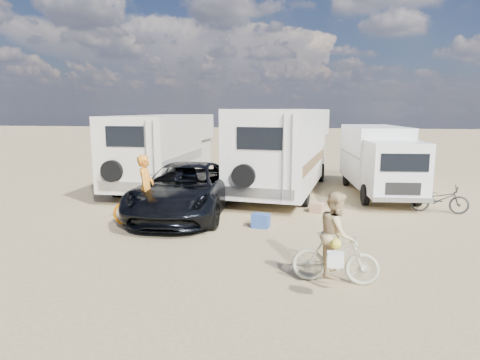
% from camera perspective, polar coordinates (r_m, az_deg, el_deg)
% --- Properties ---
extents(ground, '(140.00, 140.00, 0.00)m').
position_cam_1_polar(ground, '(10.73, 1.88, -8.68)').
color(ground, tan).
rests_on(ground, ground).
extents(rv_main, '(3.75, 9.17, 3.42)m').
position_cam_1_polar(rv_main, '(17.33, 6.37, 4.09)').
color(rv_main, silver).
rests_on(rv_main, ground).
extents(rv_left, '(2.66, 7.91, 3.16)m').
position_cam_1_polar(rv_left, '(18.31, -10.43, 3.90)').
color(rv_left, silver).
rests_on(rv_left, ground).
extents(box_truck, '(2.65, 6.61, 2.72)m').
position_cam_1_polar(box_truck, '(17.33, 18.76, 2.49)').
color(box_truck, white).
rests_on(box_truck, ground).
extents(dark_suv, '(3.04, 6.08, 1.65)m').
position_cam_1_polar(dark_suv, '(13.54, -7.54, -1.27)').
color(dark_suv, black).
rests_on(dark_suv, ground).
extents(bike_man, '(2.10, 0.96, 1.07)m').
position_cam_1_polar(bike_man, '(12.42, -12.85, -3.80)').
color(bike_man, '#C75F01').
rests_on(bike_man, ground).
extents(bike_woman, '(1.72, 0.58, 1.02)m').
position_cam_1_polar(bike_woman, '(8.40, 13.11, -10.57)').
color(bike_woman, '#B7B89B').
rests_on(bike_woman, ground).
extents(rider_man, '(0.55, 0.75, 1.92)m').
position_cam_1_polar(rider_man, '(12.33, -12.92, -1.87)').
color(rider_man, orange).
rests_on(rider_man, ground).
extents(rider_woman, '(0.68, 0.85, 1.66)m').
position_cam_1_polar(rider_woman, '(8.30, 13.20, -8.46)').
color(rider_woman, tan).
rests_on(rider_woman, ground).
extents(bike_parked, '(1.87, 0.90, 0.94)m').
position_cam_1_polar(bike_parked, '(15.15, 26.00, -2.37)').
color(bike_parked, '#242624').
rests_on(bike_parked, ground).
extents(cooler, '(0.54, 0.42, 0.40)m').
position_cam_1_polar(cooler, '(12.01, 2.90, -5.68)').
color(cooler, '#29468A').
rests_on(cooler, ground).
extents(crate, '(0.51, 0.51, 0.33)m').
position_cam_1_polar(crate, '(13.97, 10.72, -3.80)').
color(crate, '#9A7155').
rests_on(crate, ground).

